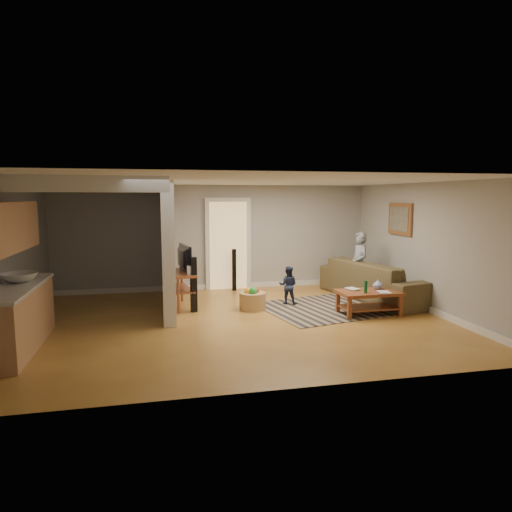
# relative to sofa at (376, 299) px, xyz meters

# --- Properties ---
(ground) EXTENTS (7.50, 7.50, 0.00)m
(ground) POSITION_rel_sofa_xyz_m (-3.29, -1.14, 0.00)
(ground) COLOR #965F26
(ground) RESTS_ON ground
(room_shell) EXTENTS (7.54, 6.02, 2.52)m
(room_shell) POSITION_rel_sofa_xyz_m (-4.36, -0.71, 1.46)
(room_shell) COLOR #A19E9B
(room_shell) RESTS_ON ground
(area_rug) EXTENTS (3.25, 2.67, 0.01)m
(area_rug) POSITION_rel_sofa_xyz_m (-1.18, -0.53, 0.01)
(area_rug) COLOR black
(area_rug) RESTS_ON ground
(sofa) EXTENTS (1.69, 3.03, 0.83)m
(sofa) POSITION_rel_sofa_xyz_m (0.00, 0.00, 0.00)
(sofa) COLOR #4C4426
(sofa) RESTS_ON ground
(coffee_table) EXTENTS (1.16, 0.69, 0.69)m
(coffee_table) POSITION_rel_sofa_xyz_m (-0.77, -1.20, 0.35)
(coffee_table) COLOR brown
(coffee_table) RESTS_ON ground
(tv_console) EXTENTS (0.61, 1.21, 1.00)m
(tv_console) POSITION_rel_sofa_xyz_m (-4.23, 0.15, 0.66)
(tv_console) COLOR brown
(tv_console) RESTS_ON ground
(speaker_left) EXTENTS (0.13, 0.13, 1.07)m
(speaker_left) POSITION_rel_sofa_xyz_m (-4.01, -0.29, 0.54)
(speaker_left) COLOR black
(speaker_left) RESTS_ON ground
(speaker_right) EXTENTS (0.11, 0.11, 1.00)m
(speaker_right) POSITION_rel_sofa_xyz_m (-2.89, 1.56, 0.50)
(speaker_right) COLOR black
(speaker_right) RESTS_ON ground
(toy_basket) EXTENTS (0.52, 0.52, 0.47)m
(toy_basket) POSITION_rel_sofa_xyz_m (-2.86, -0.36, 0.19)
(toy_basket) COLOR #A47C47
(toy_basket) RESTS_ON ground
(child) EXTENTS (0.36, 0.54, 1.45)m
(child) POSITION_rel_sofa_xyz_m (-0.29, 0.28, 0.00)
(child) COLOR gray
(child) RESTS_ON ground
(toddler) EXTENTS (0.48, 0.43, 0.80)m
(toddler) POSITION_rel_sofa_xyz_m (-2.04, -0.08, 0.00)
(toddler) COLOR #1F2640
(toddler) RESTS_ON ground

